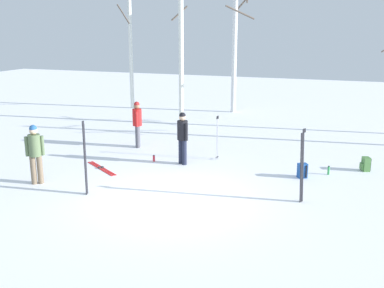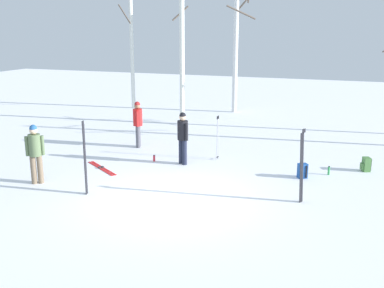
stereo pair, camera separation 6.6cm
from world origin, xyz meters
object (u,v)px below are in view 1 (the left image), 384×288
at_px(ski_pair_planted_0, 302,167).
at_px(ski_pair_planted_1, 85,158).
at_px(backpack_0, 366,164).
at_px(birch_tree_2, 235,41).
at_px(person_0, 137,121).
at_px(person_2, 35,150).
at_px(water_bottle_0, 329,170).
at_px(birch_tree_0, 130,36).
at_px(ski_poles_0, 217,136).
at_px(person_1, 183,135).
at_px(water_bottle_1, 154,158).
at_px(birch_tree_1, 181,42).
at_px(ski_pair_lying_0, 102,168).
at_px(backpack_1, 302,171).

height_order(ski_pair_planted_0, ski_pair_planted_1, ski_pair_planted_1).
relative_size(backpack_0, birch_tree_2, 0.06).
bearing_deg(person_0, person_2, -100.31).
xyz_separation_m(water_bottle_0, birch_tree_0, (-11.05, 8.44, 3.76)).
relative_size(person_0, ski_poles_0, 1.15).
bearing_deg(person_1, person_2, -134.86).
relative_size(ski_poles_0, backpack_0, 3.39).
xyz_separation_m(person_1, backpack_0, (5.61, 1.27, -0.77)).
bearing_deg(ski_pair_planted_0, water_bottle_1, 157.82).
bearing_deg(birch_tree_0, person_1, -53.99).
distance_m(birch_tree_1, birch_tree_2, 4.11).
height_order(ski_pair_lying_0, water_bottle_1, water_bottle_1).
xyz_separation_m(backpack_1, water_bottle_1, (-4.85, 0.03, -0.11)).
bearing_deg(water_bottle_0, person_1, -173.77).
bearing_deg(person_2, ski_pair_lying_0, 62.47).
relative_size(person_0, ski_pair_planted_0, 0.89).
distance_m(birch_tree_0, birch_tree_2, 5.67).
distance_m(person_0, ski_pair_planted_0, 7.30).
height_order(person_1, birch_tree_2, birch_tree_2).
bearing_deg(water_bottle_0, person_2, -154.43).
bearing_deg(backpack_1, backpack_0, 37.37).
bearing_deg(person_1, person_0, 148.62).
distance_m(ski_poles_0, backpack_0, 4.76).
bearing_deg(water_bottle_1, person_2, -124.65).
distance_m(person_1, backpack_0, 5.80).
height_order(person_0, backpack_0, person_0).
bearing_deg(ski_pair_planted_0, person_2, -171.28).
height_order(person_1, backpack_1, person_1).
height_order(person_2, water_bottle_0, person_2).
relative_size(water_bottle_1, birch_tree_0, 0.03).
xyz_separation_m(person_1, ski_pair_planted_0, (4.03, -2.11, -0.02)).
xyz_separation_m(ski_poles_0, backpack_1, (2.94, -0.99, -0.58)).
relative_size(person_2, ski_pair_planted_0, 0.89).
relative_size(water_bottle_0, birch_tree_1, 0.04).
distance_m(person_2, backpack_0, 9.92).
xyz_separation_m(person_1, person_2, (-3.20, -3.22, 0.00)).
distance_m(person_0, water_bottle_0, 7.03).
relative_size(ski_poles_0, backpack_1, 3.39).
distance_m(ski_pair_planted_0, water_bottle_0, 2.78).
distance_m(person_2, water_bottle_0, 8.64).
xyz_separation_m(person_2, ski_pair_planted_0, (7.23, 1.11, -0.02)).
relative_size(ski_poles_0, birch_tree_0, 0.20).
xyz_separation_m(person_1, water_bottle_1, (-1.01, -0.05, -0.88)).
xyz_separation_m(water_bottle_1, birch_tree_1, (-1.34, 5.91, 3.60)).
bearing_deg(birch_tree_2, water_bottle_1, -90.76).
distance_m(ski_poles_0, birch_tree_1, 6.59).
relative_size(ski_pair_planted_1, ski_pair_lying_0, 1.28).
relative_size(ski_pair_planted_0, water_bottle_0, 7.02).
bearing_deg(ski_pair_planted_1, birch_tree_2, 87.73).
bearing_deg(birch_tree_1, ski_pair_planted_1, -84.21).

